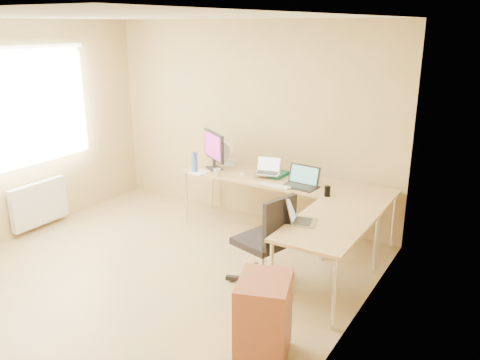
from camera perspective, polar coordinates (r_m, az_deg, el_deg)
The scene contains 24 objects.
floor at distance 5.27m, azimuth -11.64°, elevation -11.57°, with size 4.50×4.50×0.00m, color tan.
ceiling at distance 4.61m, azimuth -13.72°, elevation 17.93°, with size 4.50×4.50×0.00m, color white.
wall_back at distance 6.54m, azimuth 1.12°, elevation 6.74°, with size 4.50×4.50×0.00m, color tan.
wall_right at distance 3.70m, azimuth 11.77°, elevation -2.32°, with size 4.50×4.50×0.00m, color tan.
desk_main at distance 6.13m, azimuth 5.05°, elevation -3.20°, with size 2.65×0.70×0.73m, color tan.
desk_return at distance 4.93m, azimuth 10.09°, elevation -8.82°, with size 0.70×1.30×0.73m, color tan.
monitor at distance 6.37m, azimuth -3.04°, elevation 3.45°, with size 0.58×0.19×0.50m, color black.
book_stack at distance 6.13m, azimuth 4.37°, elevation 0.66°, with size 0.20×0.27×0.05m, color #115F51.
laptop_center at distance 6.03m, azimuth 3.17°, elevation 1.64°, with size 0.31×0.24×0.20m, color #B3B2BC.
laptop_black at distance 5.71m, azimuth 7.01°, elevation 0.35°, with size 0.39×0.29×0.25m, color black.
keyboard at distance 5.74m, azimuth 3.96°, elevation -0.66°, with size 0.37×0.10×0.02m, color silver.
mouse at distance 5.67m, azimuth 5.52°, elevation -0.85°, with size 0.10×0.06×0.04m, color white.
mug at distance 6.13m, azimuth -2.68°, elevation 0.93°, with size 0.10×0.10×0.09m, color silver.
cd_stack at distance 6.20m, azimuth 0.57°, elevation 0.85°, with size 0.12×0.12×0.03m, color silver.
water_bottle at distance 6.29m, azimuth -5.28°, elevation 2.09°, with size 0.07×0.07×0.26m, color #3565B8.
papers at distance 6.30m, azimuth -4.77°, elevation 0.93°, with size 0.18×0.26×0.01m, color white.
white_box at distance 6.59m, azimuth -1.23°, elevation 2.04°, with size 0.19×0.14×0.07m, color white.
desk_fan at distance 6.56m, azimuth -1.61°, elevation 2.99°, with size 0.23×0.23×0.30m, color white.
black_cup at distance 5.47m, azimuth 10.10°, elevation -1.28°, with size 0.07×0.07×0.12m, color black.
laptop_return at distance 4.70m, azimuth 7.21°, elevation -3.74°, with size 0.25×0.31×0.21m, color #A5A5AC.
office_chair at distance 4.91m, azimuth 2.57°, elevation -6.90°, with size 0.60×0.60×1.00m, color black.
cabinet at distance 3.97m, azimuth 2.75°, elevation -15.71°, with size 0.39×0.48×0.67m, color olive.
radiator at distance 6.79m, azimuth -22.26°, elevation -2.52°, with size 0.09×0.80×0.55m, color white.
window at distance 6.52m, azimuth -23.59°, elevation 7.47°, with size 0.10×1.80×1.40m, color white.
Camera 1 is at (3.22, -3.30, 2.54)m, focal length 36.79 mm.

